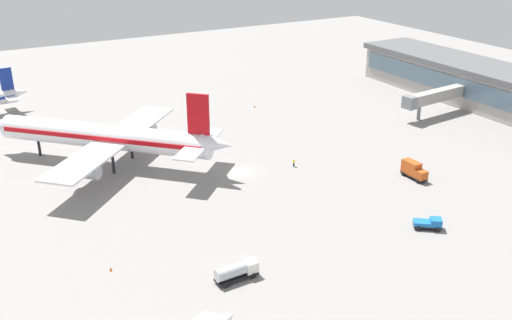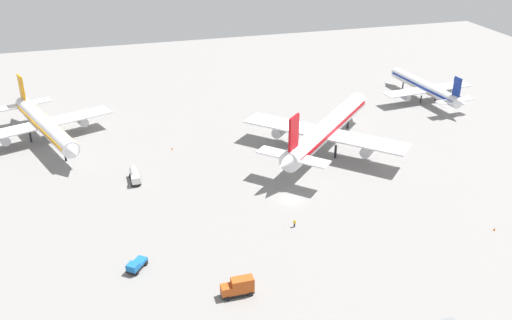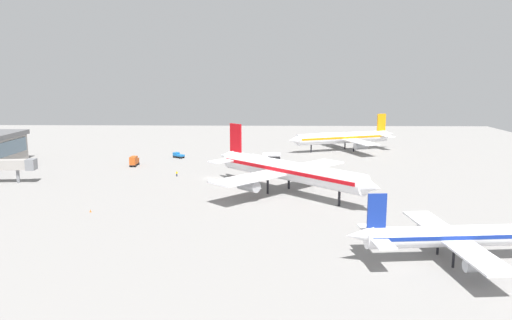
% 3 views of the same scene
% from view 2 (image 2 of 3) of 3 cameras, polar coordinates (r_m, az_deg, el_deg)
% --- Properties ---
extents(ground, '(288.00, 288.00, 0.00)m').
position_cam_2_polar(ground, '(124.65, 3.49, -4.05)').
color(ground, gray).
extents(airplane_at_gate, '(30.93, 38.41, 11.68)m').
position_cam_2_polar(airplane_at_gate, '(188.62, 16.79, 7.08)').
color(airplane_at_gate, white).
rests_on(airplane_at_gate, ground).
extents(airplane_taxiing, '(37.08, 44.99, 14.24)m').
position_cam_2_polar(airplane_taxiing, '(159.88, -20.65, 3.40)').
color(airplane_taxiing, white).
rests_on(airplane_taxiing, ground).
extents(airplane_distant, '(42.60, 42.76, 16.54)m').
position_cam_2_polar(airplane_distant, '(145.82, 7.14, 3.15)').
color(airplane_distant, white).
rests_on(airplane_distant, ground).
extents(pushback_tractor, '(4.17, 4.66, 1.90)m').
position_cam_2_polar(pushback_tractor, '(105.39, -12.05, -10.37)').
color(pushback_tractor, black).
rests_on(pushback_tractor, ground).
extents(catering_truck, '(5.61, 2.23, 3.30)m').
position_cam_2_polar(catering_truck, '(97.27, -1.79, -12.71)').
color(catering_truck, black).
rests_on(catering_truck, ground).
extents(fuel_truck, '(2.35, 6.35, 2.50)m').
position_cam_2_polar(fuel_truck, '(134.35, -12.19, -1.58)').
color(fuel_truck, black).
rests_on(fuel_truck, ground).
extents(ground_crew_worker, '(0.54, 0.54, 1.67)m').
position_cam_2_polar(ground_crew_worker, '(115.04, 3.92, -6.40)').
color(ground_crew_worker, '#1E2338').
rests_on(ground_crew_worker, ground).
extents(safety_cone_near_gate, '(0.44, 0.44, 0.60)m').
position_cam_2_polar(safety_cone_near_gate, '(123.65, 23.00, -6.46)').
color(safety_cone_near_gate, '#EA590C').
rests_on(safety_cone_near_gate, ground).
extents(safety_cone_mid_apron, '(0.44, 0.44, 0.60)m').
position_cam_2_polar(safety_cone_mid_apron, '(148.84, -8.49, 1.14)').
color(safety_cone_mid_apron, '#EA590C').
rests_on(safety_cone_mid_apron, ground).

